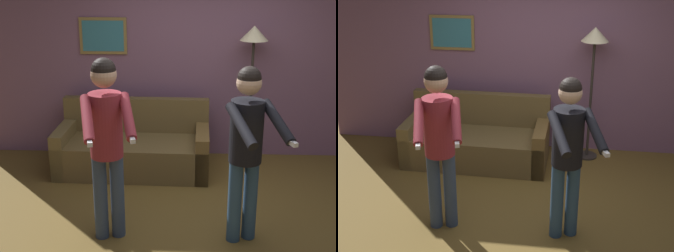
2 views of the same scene
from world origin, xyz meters
The scene contains 6 objects.
ground_plane centered at (0.00, 0.00, 0.00)m, with size 12.00×12.00×0.00m, color brown.
back_wall_assembly centered at (-0.01, 1.95, 1.30)m, with size 6.40×0.09×2.60m.
couch centered at (-0.89, 1.33, 0.28)m, with size 1.92×0.90×0.87m.
torchiere_lamp centered at (0.59, 1.66, 1.52)m, with size 0.35×0.35×1.80m.
person_standing_left centered at (-0.94, -0.27, 1.06)m, with size 0.55×0.72×1.75m.
person_standing_right centered at (0.32, -0.26, 1.02)m, with size 0.57×0.67×1.68m.
Camera 1 is at (-0.21, -4.19, 2.48)m, focal length 50.00 mm.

